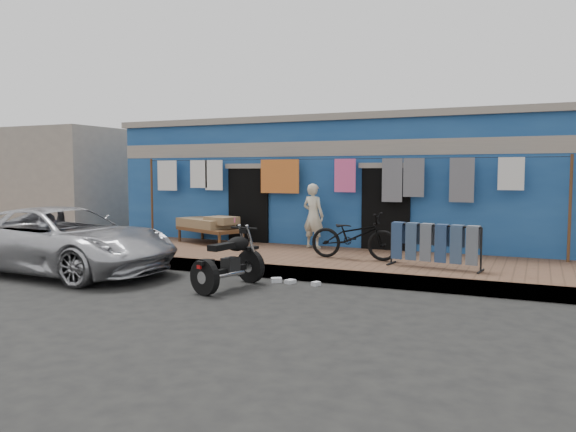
% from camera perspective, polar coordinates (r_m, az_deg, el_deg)
% --- Properties ---
extents(ground, '(80.00, 80.00, 0.00)m').
position_cam_1_polar(ground, '(9.29, -5.11, -7.98)').
color(ground, black).
rests_on(ground, ground).
extents(sidewalk, '(28.00, 3.00, 0.25)m').
position_cam_1_polar(sidewalk, '(11.93, 1.98, -4.57)').
color(sidewalk, brown).
rests_on(sidewalk, ground).
extents(curb, '(28.00, 0.10, 0.25)m').
position_cam_1_polar(curb, '(10.62, -1.00, -5.70)').
color(curb, gray).
rests_on(curb, ground).
extents(building, '(12.20, 5.20, 3.36)m').
position_cam_1_polar(building, '(15.55, 7.56, 3.29)').
color(building, navy).
rests_on(building, ground).
extents(neighbor_left, '(6.00, 5.00, 3.40)m').
position_cam_1_polar(neighbor_left, '(21.47, -21.87, 3.37)').
color(neighbor_left, '#9E9384').
rests_on(neighbor_left, ground).
extents(clothesline, '(10.06, 0.06, 2.10)m').
position_cam_1_polar(clothesline, '(13.04, 2.99, 3.64)').
color(clothesline, brown).
rests_on(clothesline, sidewalk).
extents(car, '(4.85, 2.27, 1.36)m').
position_cam_1_polar(car, '(11.96, -21.90, -2.20)').
color(car, silver).
rests_on(car, ground).
extents(seated_person, '(0.60, 0.47, 1.49)m').
position_cam_1_polar(seated_person, '(12.94, 2.58, 0.02)').
color(seated_person, beige).
rests_on(seated_person, sidewalk).
extents(bicycle, '(1.79, 0.64, 1.16)m').
position_cam_1_polar(bicycle, '(11.35, 6.73, -1.48)').
color(bicycle, black).
rests_on(bicycle, sidewalk).
extents(motorcycle, '(1.01, 1.75, 1.03)m').
position_cam_1_polar(motorcycle, '(9.70, -6.04, -4.37)').
color(motorcycle, black).
rests_on(motorcycle, ground).
extents(charpoy, '(2.58, 2.29, 0.65)m').
position_cam_1_polar(charpoy, '(13.92, -7.91, -1.43)').
color(charpoy, brown).
rests_on(charpoy, sidewalk).
extents(jeans_rack, '(1.84, 0.82, 0.84)m').
position_cam_1_polar(jeans_rack, '(10.60, 14.66, -2.89)').
color(jeans_rack, black).
rests_on(jeans_rack, sidewalk).
extents(litter_a, '(0.24, 0.22, 0.08)m').
position_cam_1_polar(litter_a, '(10.27, -1.19, -6.52)').
color(litter_a, silver).
rests_on(litter_a, ground).
extents(litter_b, '(0.16, 0.18, 0.07)m').
position_cam_1_polar(litter_b, '(9.97, 2.86, -6.89)').
color(litter_b, silver).
rests_on(litter_b, ground).
extents(litter_c, '(0.18, 0.21, 0.07)m').
position_cam_1_polar(litter_c, '(10.16, 0.23, -6.68)').
color(litter_c, silver).
rests_on(litter_c, ground).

